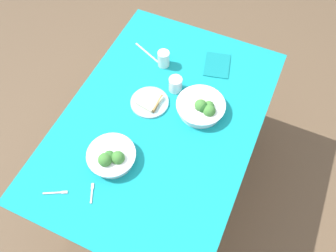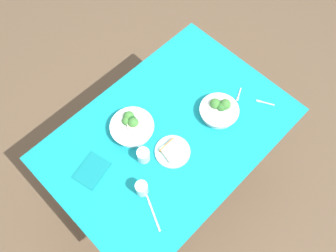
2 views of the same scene
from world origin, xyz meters
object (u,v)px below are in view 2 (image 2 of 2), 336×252
at_px(broccoli_bowl_far, 219,110).
at_px(fork_by_near_bowl, 265,103).
at_px(water_glass_side, 142,188).
at_px(water_glass_center, 143,155).
at_px(napkin_folded_upper, 92,170).
at_px(broccoli_bowl_near, 132,126).
at_px(table_knife_left, 153,213).
at_px(fork_by_far_bowl, 239,95).
at_px(bread_side_plate, 172,151).

height_order(broccoli_bowl_far, fork_by_near_bowl, broccoli_bowl_far).
bearing_deg(fork_by_near_bowl, water_glass_side, 54.44).
height_order(water_glass_center, napkin_folded_upper, water_glass_center).
relative_size(broccoli_bowl_near, water_glass_center, 3.00).
bearing_deg(napkin_folded_upper, water_glass_side, 112.73).
distance_m(water_glass_center, table_knife_left, 0.32).
bearing_deg(water_glass_center, fork_by_far_bowl, 170.90).
bearing_deg(water_glass_side, water_glass_center, -135.82).
height_order(water_glass_side, napkin_folded_upper, water_glass_side).
relative_size(fork_by_near_bowl, table_knife_left, 0.51).
xyz_separation_m(water_glass_side, fork_by_near_bowl, (-0.91, 0.13, -0.05)).
bearing_deg(table_knife_left, broccoli_bowl_near, 173.65).
relative_size(water_glass_side, fork_by_near_bowl, 0.91).
distance_m(broccoli_bowl_near, fork_by_far_bowl, 0.69).
bearing_deg(broccoli_bowl_near, table_knife_left, 59.89).
relative_size(broccoli_bowl_near, fork_by_far_bowl, 2.79).
distance_m(water_glass_center, fork_by_near_bowl, 0.82).
bearing_deg(napkin_folded_upper, fork_by_near_bowl, 158.19).
distance_m(fork_by_far_bowl, fork_by_near_bowl, 0.16).
bearing_deg(broccoli_bowl_far, bread_side_plate, -2.79).
distance_m(bread_side_plate, water_glass_center, 0.17).
relative_size(broccoli_bowl_far, table_knife_left, 1.16).
distance_m(broccoli_bowl_near, fork_by_near_bowl, 0.82).
bearing_deg(water_glass_center, broccoli_bowl_far, 168.51).
relative_size(water_glass_center, fork_by_far_bowl, 0.93).
xyz_separation_m(fork_by_far_bowl, table_knife_left, (0.88, 0.15, -0.00)).
height_order(fork_by_near_bowl, table_knife_left, same).
height_order(bread_side_plate, fork_by_near_bowl, bread_side_plate).
xyz_separation_m(fork_by_near_bowl, napkin_folded_upper, (1.03, -0.41, 0.00)).
bearing_deg(water_glass_center, bread_side_plate, 148.32).
bearing_deg(broccoli_bowl_near, water_glass_center, 66.54).
bearing_deg(broccoli_bowl_far, water_glass_center, -11.49).
bearing_deg(bread_side_plate, fork_by_far_bowl, 177.43).
xyz_separation_m(broccoli_bowl_far, bread_side_plate, (0.38, -0.02, -0.02)).
bearing_deg(water_glass_center, broccoli_bowl_near, -113.46).
distance_m(broccoli_bowl_far, water_glass_side, 0.66).
bearing_deg(fork_by_near_bowl, napkin_folded_upper, 40.59).
bearing_deg(bread_side_plate, water_glass_side, 9.22).
height_order(broccoli_bowl_near, water_glass_side, broccoli_bowl_near).
bearing_deg(fork_by_near_bowl, bread_side_plate, 47.13).
relative_size(bread_side_plate, fork_by_far_bowl, 2.22).
relative_size(bread_side_plate, fork_by_near_bowl, 1.95).
distance_m(water_glass_center, napkin_folded_upper, 0.30).
relative_size(bread_side_plate, water_glass_center, 2.39).
xyz_separation_m(bread_side_plate, water_glass_side, (0.28, 0.05, 0.04)).
bearing_deg(water_glass_side, napkin_folded_upper, -67.27).
relative_size(broccoli_bowl_far, bread_side_plate, 1.15).
xyz_separation_m(water_glass_side, fork_by_far_bowl, (-0.84, -0.02, -0.05)).
distance_m(broccoli_bowl_near, water_glass_center, 0.20).
bearing_deg(napkin_folded_upper, broccoli_bowl_near, -174.76).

